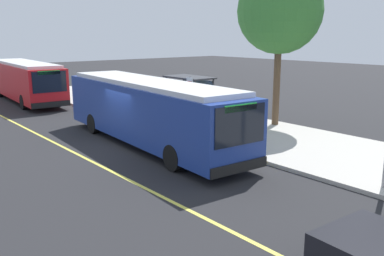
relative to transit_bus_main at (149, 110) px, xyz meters
The scene contains 9 objects.
ground_plane 1.98m from the transit_bus_main, 118.27° to the right, with size 120.00×120.00×0.00m, color #232326.
sidewalk_curb 5.25m from the transit_bus_main, 96.19° to the left, with size 44.00×6.40×0.15m, color #B7B2A8.
lane_stripe_center 3.63m from the transit_bus_main, 99.59° to the right, with size 36.00×0.14×0.01m, color #E0D64C.
transit_bus_main is the anchor object (origin of this frame).
transit_bus_second 16.68m from the transit_bus_main, behind, with size 11.96×3.34×2.95m.
bus_shelter 5.57m from the transit_bus_main, 121.65° to the left, with size 2.90×1.60×2.48m.
waiting_bench 5.39m from the transit_bus_main, 117.46° to the left, with size 1.60×0.48×0.95m.
route_sign_post 2.48m from the transit_bus_main, 92.16° to the left, with size 0.44×0.08×2.80m.
street_tree_near_shelter 8.72m from the transit_bus_main, 80.87° to the left, with size 4.39×4.39×8.15m.
Camera 1 is at (15.94, -9.19, 4.89)m, focal length 38.93 mm.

